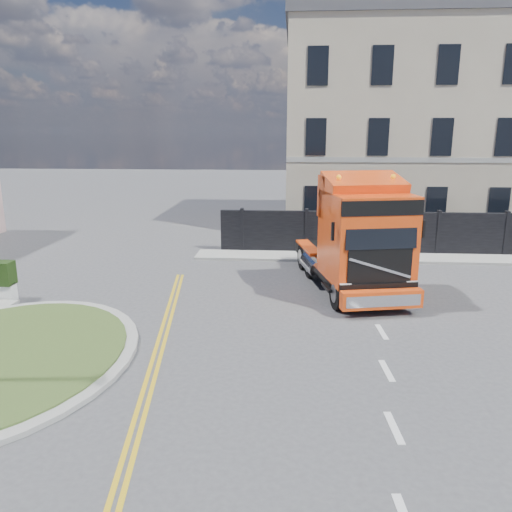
{
  "coord_description": "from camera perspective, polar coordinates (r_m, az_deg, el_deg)",
  "views": [
    {
      "loc": [
        0.33,
        -13.94,
        5.59
      ],
      "look_at": [
        -0.77,
        1.11,
        1.8
      ],
      "focal_mm": 35.0,
      "sensor_mm": 36.0,
      "label": 1
    }
  ],
  "objects": [
    {
      "name": "ground",
      "position": [
        15.02,
        2.65,
        -7.76
      ],
      "size": [
        120.0,
        120.0,
        0.0
      ],
      "primitive_type": "plane",
      "color": "#424244",
      "rests_on": "ground"
    },
    {
      "name": "hoarding_fence",
      "position": [
        24.2,
        19.01,
        2.4
      ],
      "size": [
        18.8,
        0.25,
        2.0
      ],
      "color": "black",
      "rests_on": "ground"
    },
    {
      "name": "georgian_building",
      "position": [
        30.96,
        15.19,
        13.98
      ],
      "size": [
        12.3,
        10.3,
        12.8
      ],
      "color": "#BBAE94",
      "rests_on": "ground"
    },
    {
      "name": "pavement_far",
      "position": [
        23.42,
        18.07,
        -0.26
      ],
      "size": [
        20.0,
        1.6,
        0.12
      ],
      "primitive_type": "cube",
      "color": "gray",
      "rests_on": "ground"
    },
    {
      "name": "truck",
      "position": [
        17.58,
        11.66,
        1.5
      ],
      "size": [
        3.91,
        7.24,
        4.11
      ],
      "rotation": [
        0.0,
        0.0,
        0.21
      ],
      "color": "black",
      "rests_on": "ground"
    }
  ]
}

